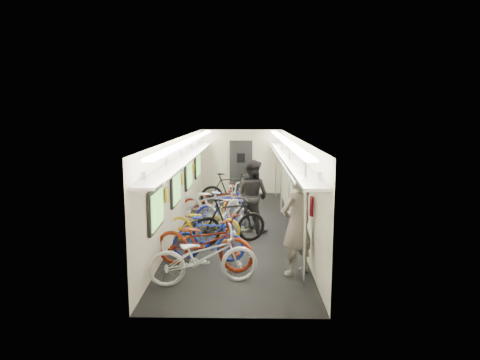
{
  "coord_description": "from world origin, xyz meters",
  "views": [
    {
      "loc": [
        0.28,
        -10.97,
        3.04
      ],
      "look_at": [
        0.04,
        0.92,
        1.15
      ],
      "focal_mm": 32.0,
      "sensor_mm": 36.0,
      "label": 1
    }
  ],
  "objects_px": {
    "passenger_near": "(297,224)",
    "passenger_mid": "(252,196)",
    "bicycle_1": "(208,239)",
    "backpack": "(317,206)",
    "bicycle_0": "(203,256)"
  },
  "relations": [
    {
      "from": "backpack",
      "to": "passenger_near",
      "type": "bearing_deg",
      "value": -169.44
    },
    {
      "from": "passenger_near",
      "to": "backpack",
      "type": "xyz_separation_m",
      "value": [
        0.39,
        0.16,
        0.3
      ]
    },
    {
      "from": "passenger_near",
      "to": "backpack",
      "type": "bearing_deg",
      "value": 165.85
    },
    {
      "from": "passenger_mid",
      "to": "bicycle_1",
      "type": "bearing_deg",
      "value": 104.39
    },
    {
      "from": "bicycle_0",
      "to": "passenger_mid",
      "type": "bearing_deg",
      "value": -26.06
    },
    {
      "from": "bicycle_1",
      "to": "passenger_near",
      "type": "relative_size",
      "value": 0.79
    },
    {
      "from": "bicycle_1",
      "to": "passenger_mid",
      "type": "distance_m",
      "value": 2.48
    },
    {
      "from": "bicycle_1",
      "to": "backpack",
      "type": "height_order",
      "value": "backpack"
    },
    {
      "from": "bicycle_0",
      "to": "backpack",
      "type": "xyz_separation_m",
      "value": [
        2.1,
        0.69,
        0.77
      ]
    },
    {
      "from": "bicycle_1",
      "to": "passenger_mid",
      "type": "height_order",
      "value": "passenger_mid"
    },
    {
      "from": "bicycle_1",
      "to": "passenger_mid",
      "type": "xyz_separation_m",
      "value": [
        0.93,
        2.26,
        0.47
      ]
    },
    {
      "from": "passenger_near",
      "to": "passenger_mid",
      "type": "relative_size",
      "value": 1.05
    },
    {
      "from": "bicycle_0",
      "to": "passenger_near",
      "type": "distance_m",
      "value": 1.85
    },
    {
      "from": "backpack",
      "to": "bicycle_1",
      "type": "bearing_deg",
      "value": 154.3
    },
    {
      "from": "passenger_mid",
      "to": "bicycle_0",
      "type": "bearing_deg",
      "value": 112.21
    }
  ]
}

